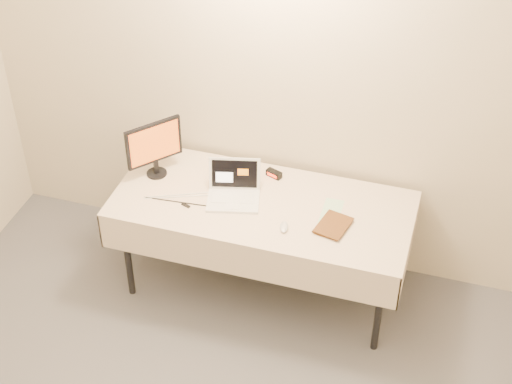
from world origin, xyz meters
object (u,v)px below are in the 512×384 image
(table, at_px, (262,211))
(book, at_px, (321,207))
(laptop, at_px, (234,190))
(monitor, at_px, (154,145))

(table, distance_m, book, 0.43)
(table, xyz_separation_m, book, (0.38, -0.07, 0.18))
(laptop, xyz_separation_m, monitor, (-0.55, 0.07, 0.17))
(monitor, bearing_deg, book, -58.26)
(table, bearing_deg, book, -10.85)
(laptop, height_order, monitor, monitor)
(laptop, bearing_deg, book, -22.47)
(table, distance_m, laptop, 0.22)
(laptop, bearing_deg, table, -17.57)
(table, xyz_separation_m, laptop, (-0.19, 0.01, 0.12))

